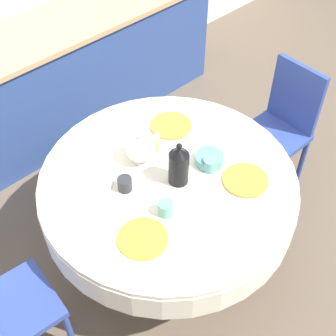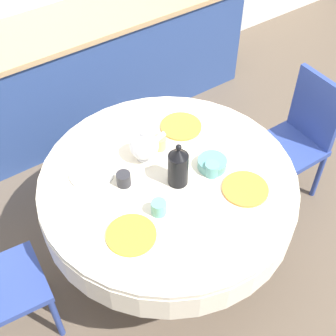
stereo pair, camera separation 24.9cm
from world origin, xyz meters
The scene contains 15 objects.
ground_plane centered at (0.00, 0.00, 0.00)m, with size 12.00×12.00×0.00m, color brown.
kitchen_counter centered at (0.00, 1.53, 0.45)m, with size 3.24×0.64×0.90m.
dining_table centered at (0.00, 0.00, 0.62)m, with size 1.43×1.43×0.74m.
chair_left centered at (1.06, -0.01, 0.51)m, with size 0.40×0.40×0.93m.
plate_near_left centered at (-0.36, -0.21, 0.75)m, with size 0.25×0.25×0.01m, color yellow.
cup_near_left centered at (-0.17, -0.17, 0.78)m, with size 0.08×0.08×0.08m, color #5BA39E.
plate_near_right centered at (0.29, -0.30, 0.75)m, with size 0.25×0.25×0.01m, color orange.
cup_near_right centered at (0.21, -0.11, 0.78)m, with size 0.08×0.08×0.08m, color #5BA39E.
plate_far_left centered at (-0.33, 0.26, 0.75)m, with size 0.25×0.25×0.01m, color white.
cup_far_left centered at (-0.22, 0.10, 0.78)m, with size 0.08×0.08×0.08m, color #28282D.
plate_far_right centered at (0.30, 0.30, 0.75)m, with size 0.25×0.25×0.01m, color orange.
cup_far_right centered at (0.09, 0.22, 0.78)m, with size 0.08×0.08×0.08m, color #DBB766.
coffee_carafe centered at (0.03, -0.05, 0.86)m, with size 0.11×0.11×0.28m.
teapot centered at (-0.02, 0.20, 0.83)m, with size 0.22×0.16×0.21m.
fruit_bowl centered at (0.25, -0.07, 0.77)m, with size 0.16×0.16×0.06m, color #569993.
Camera 2 is at (-0.96, -1.40, 2.65)m, focal length 50.00 mm.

